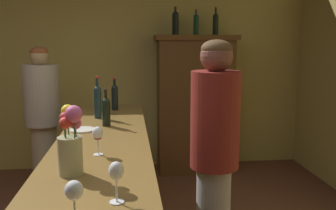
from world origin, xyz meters
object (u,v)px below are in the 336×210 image
Objects in this scene: wine_glass_front at (116,173)px; display_bottle_center at (216,23)px; wine_bottle_chardonnay at (115,96)px; display_bottle_midleft at (196,23)px; wine_bottle_merlot at (98,100)px; bartender at (214,156)px; wine_glass_mid at (98,135)px; display_bottle_left at (175,22)px; flower_arrangement at (71,142)px; cheese_plate at (82,130)px; wine_glass_rear at (74,192)px; patron_tall at (43,117)px; wine_bottle_riesling at (106,110)px; display_cabinet at (195,102)px.

wine_glass_front is 0.50× the size of display_bottle_center.
display_bottle_midleft is at bearing 48.32° from wine_bottle_chardonnay.
bartender reaches higher than wine_bottle_merlot.
wine_glass_front is 1.03× the size of wine_glass_mid.
display_bottle_left reaches higher than wine_glass_front.
display_bottle_midleft is at bearing 68.28° from flower_arrangement.
display_bottle_midleft reaches higher than cheese_plate.
bartender is at bearing 53.51° from wine_glass_rear.
wine_bottle_merlot is 0.38m from wine_bottle_chardonnay.
wine_bottle_merlot is at bearing 89.20° from flower_arrangement.
wine_glass_front is 0.11× the size of patron_tall.
flower_arrangement is 1.02× the size of display_bottle_left.
bartender is (0.59, 0.80, -0.20)m from wine_glass_front.
wine_glass_rear is 0.48× the size of flower_arrangement.
wine_glass_front is at bearing -77.18° from cheese_plate.
wine_glass_mid is 0.49× the size of display_bottle_center.
wine_bottle_merlot is 1.34m from flower_arrangement.
patron_tall reaches higher than flower_arrangement.
flower_arrangement reaches higher than wine_glass_mid.
display_bottle_midleft reaches higher than wine_bottle_merlot.
flower_arrangement is at bearing -107.08° from display_bottle_left.
display_bottle_left is 1.89m from patron_tall.
display_bottle_center is at bearing 53.16° from cheese_plate.
wine_bottle_riesling is 0.84× the size of display_bottle_center.
display_bottle_left is at bearing 76.87° from wine_glass_rear.
display_cabinet is 10.42× the size of wine_glass_rear.
wine_bottle_merlot is 2.07m from display_bottle_center.
wine_bottle_merlot is 1.85m from wine_glass_rear.
display_cabinet is 10.49× the size of wine_glass_mid.
wine_bottle_chardonnay is (0.04, 0.66, 0.01)m from wine_bottle_riesling.
patron_tall is (-0.71, 1.82, -0.25)m from wine_glass_mid.
wine_bottle_chardonnay reaches higher than wine_glass_front.
wine_bottle_chardonnay is at bearing 16.53° from patron_tall.
flower_arrangement is at bearing -94.95° from wine_bottle_chardonnay.
display_bottle_midleft is at bearing 74.19° from wine_glass_front.
display_bottle_midleft is at bearing 0.00° from display_bottle_left.
display_cabinet is at bearing 48.44° from wine_bottle_chardonnay.
wine_bottle_riesling is 0.80× the size of wine_bottle_merlot.
patron_tall is at bearing -156.27° from display_bottle_left.
wine_bottle_merlot reaches higher than wine_glass_front.
cheese_plate is at bearing -121.73° from display_cabinet.
wine_bottle_chardonnay reaches higher than wine_glass_rear.
bartender reaches higher than wine_glass_front.
display_bottle_center is (1.26, 3.28, 0.73)m from wine_glass_rear.
display_cabinet is at bearing 67.95° from wine_glass_mid.
patron_tall is 2.19m from bartender.
display_bottle_left reaches higher than cheese_plate.
cheese_plate is 0.55× the size of display_bottle_left.
wine_glass_front is at bearing -101.42° from display_bottle_left.
wine_glass_front is at bearing 51.51° from wine_glass_rear.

